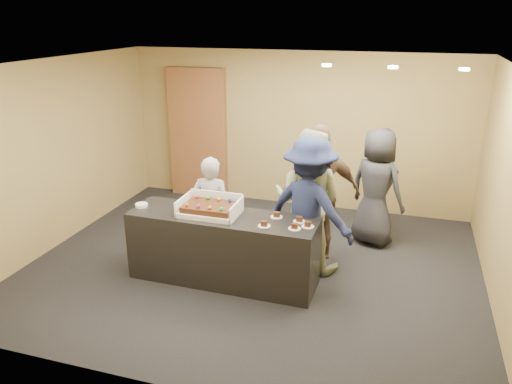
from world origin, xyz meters
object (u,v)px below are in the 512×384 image
storage_cabinet (198,134)px  person_server_grey (212,210)px  person_navy_man (309,209)px  person_brown_extra (319,193)px  serving_counter (223,248)px  person_dark_suit (376,187)px  sheet_cake (210,207)px  person_sage_man (307,200)px  plate_stack (142,205)px  cake_box (211,210)px

storage_cabinet → person_server_grey: (1.24, -2.43, -0.43)m
person_navy_man → person_brown_extra: size_ratio=0.98×
serving_counter → storage_cabinet: (-1.58, 2.88, 0.74)m
person_server_grey → person_dark_suit: 2.45m
serving_counter → sheet_cake: sheet_cake is taller
serving_counter → person_brown_extra: size_ratio=1.25×
person_sage_man → person_navy_man: size_ratio=1.02×
plate_stack → person_brown_extra: size_ratio=0.08×
serving_counter → person_server_grey: person_server_grey is taller
storage_cabinet → sheet_cake: bearing=-64.0°
sheet_cake → person_brown_extra: (1.21, 1.00, -0.04)m
person_server_grey → serving_counter: bearing=122.9°
cake_box → person_sage_man: person_sage_man is taller
serving_counter → person_dark_suit: (1.75, 1.74, 0.43)m
sheet_cake → person_sage_man: person_sage_man is taller
sheet_cake → person_dark_suit: (1.92, 1.74, -0.12)m
person_brown_extra → person_dark_suit: (0.71, 0.74, -0.08)m
sheet_cake → plate_stack: (-0.95, -0.03, -0.08)m
person_sage_man → person_brown_extra: size_ratio=1.00×
storage_cabinet → person_dark_suit: size_ratio=1.35×
person_navy_man → sheet_cake: bearing=41.5°
person_server_grey → plate_stack: bearing=27.6°
person_sage_man → person_server_grey: bearing=16.9°
serving_counter → person_dark_suit: bearing=45.6°
serving_counter → cake_box: cake_box is taller
plate_stack → person_sage_man: (2.05, 0.71, 0.04)m
plate_stack → cake_box: bearing=3.2°
cake_box → person_brown_extra: 1.55m
serving_counter → person_sage_man: size_ratio=1.25×
sheet_cake → person_dark_suit: 2.59m
storage_cabinet → person_dark_suit: storage_cabinet is taller
plate_stack → person_sage_man: person_sage_man is taller
storage_cabinet → person_sage_man: size_ratio=1.24×
cake_box → person_navy_man: bearing=19.7°
person_sage_man → serving_counter: bearing=42.7°
plate_stack → person_navy_man: bearing=12.6°
storage_cabinet → person_server_grey: 2.77m
person_brown_extra → cake_box: bearing=10.3°
serving_counter → cake_box: (-0.17, 0.03, 0.50)m
serving_counter → plate_stack: plate_stack is taller
plate_stack → person_server_grey: 0.93m
person_dark_suit → storage_cabinet: bearing=10.3°
person_sage_man → person_brown_extra: same height
sheet_cake → person_sage_man: (1.10, 0.69, -0.04)m
storage_cabinet → cake_box: (1.41, -2.85, -0.24)m
sheet_cake → person_brown_extra: size_ratio=0.33×
person_sage_man → person_dark_suit: 1.33m
plate_stack → person_navy_man: (2.13, 0.48, 0.02)m
storage_cabinet → sheet_cake: 3.21m
person_brown_extra → storage_cabinet: bearing=-64.3°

